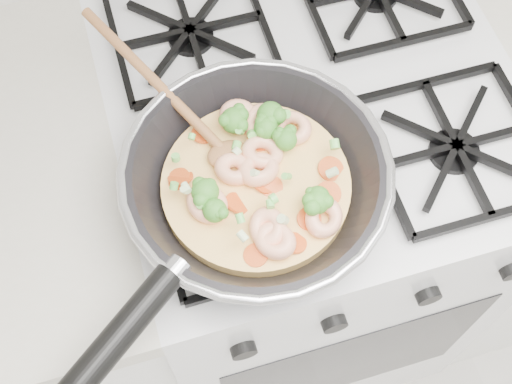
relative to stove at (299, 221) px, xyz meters
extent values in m
cube|color=silver|center=(0.00, 0.00, -0.01)|extent=(0.60, 0.60, 0.90)
cube|color=black|center=(0.00, -0.30, -0.01)|extent=(0.48, 0.00, 0.40)
cube|color=black|center=(0.00, 0.00, 0.45)|extent=(0.56, 0.56, 0.02)
torus|color=silver|center=(-0.13, -0.14, 0.53)|extent=(0.34, 0.34, 0.01)
cylinder|color=black|center=(-0.33, -0.30, 0.52)|extent=(0.16, 0.13, 0.04)
cylinder|color=#FFCC6E|center=(-0.13, -0.14, 0.49)|extent=(0.24, 0.24, 0.02)
ellipsoid|color=#9C6339|center=(-0.16, -0.10, 0.51)|extent=(0.06, 0.07, 0.02)
cylinder|color=#9C6339|center=(-0.23, 0.02, 0.53)|extent=(0.14, 0.24, 0.06)
torus|color=#FFBE96|center=(-0.14, -0.21, 0.51)|extent=(0.06, 0.06, 0.04)
torus|color=#FFBE96|center=(-0.13, -0.05, 0.51)|extent=(0.07, 0.07, 0.03)
torus|color=#FFBE96|center=(-0.10, -0.07, 0.51)|extent=(0.07, 0.07, 0.02)
torus|color=#FFBE96|center=(-0.07, -0.09, 0.51)|extent=(0.08, 0.08, 0.03)
torus|color=#FFBE96|center=(-0.07, -0.22, 0.51)|extent=(0.08, 0.08, 0.03)
torus|color=#FFBE96|center=(-0.12, -0.11, 0.51)|extent=(0.07, 0.07, 0.02)
torus|color=#FFBE96|center=(-0.14, -0.23, 0.51)|extent=(0.08, 0.08, 0.03)
torus|color=#FFBE96|center=(-0.13, -0.13, 0.51)|extent=(0.07, 0.07, 0.03)
torus|color=#FFBE96|center=(-0.20, -0.16, 0.51)|extent=(0.08, 0.08, 0.02)
torus|color=#FFBE96|center=(-0.16, -0.12, 0.51)|extent=(0.07, 0.07, 0.02)
ellipsoid|color=#499530|center=(-0.14, -0.06, 0.52)|extent=(0.05, 0.05, 0.03)
ellipsoid|color=#499530|center=(-0.10, -0.08, 0.52)|extent=(0.04, 0.04, 0.03)
ellipsoid|color=#499530|center=(-0.20, -0.18, 0.52)|extent=(0.04, 0.04, 0.03)
ellipsoid|color=#499530|center=(-0.08, -0.11, 0.52)|extent=(0.04, 0.04, 0.03)
ellipsoid|color=#499530|center=(-0.07, -0.20, 0.52)|extent=(0.04, 0.04, 0.03)
ellipsoid|color=#499530|center=(-0.20, -0.15, 0.52)|extent=(0.05, 0.05, 0.03)
ellipsoid|color=#499530|center=(-0.07, -0.20, 0.52)|extent=(0.04, 0.04, 0.03)
ellipsoid|color=#499530|center=(-0.09, -0.07, 0.52)|extent=(0.05, 0.05, 0.04)
cylinder|color=#DA531B|center=(-0.11, -0.24, 0.50)|extent=(0.04, 0.04, 0.01)
cylinder|color=#DA531B|center=(-0.11, -0.09, 0.50)|extent=(0.04, 0.04, 0.01)
cylinder|color=#DA531B|center=(-0.18, -0.06, 0.50)|extent=(0.04, 0.04, 0.01)
cylinder|color=#DA531B|center=(-0.23, -0.11, 0.50)|extent=(0.04, 0.04, 0.01)
cylinder|color=#DA531B|center=(-0.12, -0.15, 0.50)|extent=(0.04, 0.04, 0.01)
cylinder|color=#DA531B|center=(-0.12, -0.16, 0.50)|extent=(0.04, 0.04, 0.01)
cylinder|color=#DA531B|center=(-0.16, -0.24, 0.50)|extent=(0.04, 0.04, 0.01)
cylinder|color=#DA531B|center=(-0.04, -0.15, 0.50)|extent=(0.04, 0.04, 0.01)
cylinder|color=#DA531B|center=(-0.16, -0.17, 0.50)|extent=(0.04, 0.04, 0.02)
cylinder|color=#DA531B|center=(-0.09, -0.21, 0.50)|extent=(0.03, 0.03, 0.01)
cylinder|color=#DA531B|center=(-0.05, -0.19, 0.50)|extent=(0.04, 0.04, 0.01)
cylinder|color=#DA531B|center=(-0.22, -0.11, 0.50)|extent=(0.05, 0.05, 0.02)
cylinder|color=beige|center=(-0.17, -0.22, 0.53)|extent=(0.01, 0.01, 0.01)
cylinder|color=beige|center=(-0.15, -0.11, 0.52)|extent=(0.01, 0.01, 0.01)
cylinder|color=#6ECC51|center=(-0.13, -0.19, 0.53)|extent=(0.01, 0.01, 0.01)
cylinder|color=#6ECC51|center=(-0.07, -0.07, 0.52)|extent=(0.01, 0.01, 0.01)
cylinder|color=#6ECC51|center=(-0.22, -0.09, 0.52)|extent=(0.01, 0.01, 0.01)
cylinder|color=#6ECC51|center=(-0.13, -0.19, 0.52)|extent=(0.01, 0.01, 0.01)
cylinder|color=beige|center=(-0.22, -0.14, 0.52)|extent=(0.01, 0.01, 0.01)
cylinder|color=beige|center=(-0.04, -0.17, 0.52)|extent=(0.01, 0.01, 0.01)
cylinder|color=#6ECC51|center=(-0.24, -0.13, 0.52)|extent=(0.01, 0.01, 0.01)
cylinder|color=#6ECC51|center=(-0.12, -0.09, 0.51)|extent=(0.01, 0.01, 0.01)
cylinder|color=beige|center=(-0.22, -0.14, 0.52)|extent=(0.01, 0.01, 0.01)
cylinder|color=#6ECC51|center=(-0.17, -0.20, 0.52)|extent=(0.01, 0.01, 0.01)
cylinder|color=#6ECC51|center=(-0.14, -0.08, 0.52)|extent=(0.01, 0.01, 0.01)
cylinder|color=beige|center=(-0.14, -0.14, 0.52)|extent=(0.01, 0.01, 0.01)
cylinder|color=#6ECC51|center=(-0.03, -0.13, 0.52)|extent=(0.01, 0.01, 0.01)
cylinder|color=#6ECC51|center=(-0.20, -0.07, 0.53)|extent=(0.01, 0.01, 0.01)
cylinder|color=beige|center=(-0.12, -0.21, 0.52)|extent=(0.01, 0.01, 0.01)
cylinder|color=#6ECC51|center=(-0.15, -0.10, 0.51)|extent=(0.01, 0.01, 0.01)
cylinder|color=#6ECC51|center=(-0.21, -0.17, 0.52)|extent=(0.01, 0.01, 0.01)
cylinder|color=#6ECC51|center=(-0.10, -0.16, 0.52)|extent=(0.01, 0.01, 0.01)
camera|label=1|loc=(-0.25, -0.54, 1.26)|focal=48.18mm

